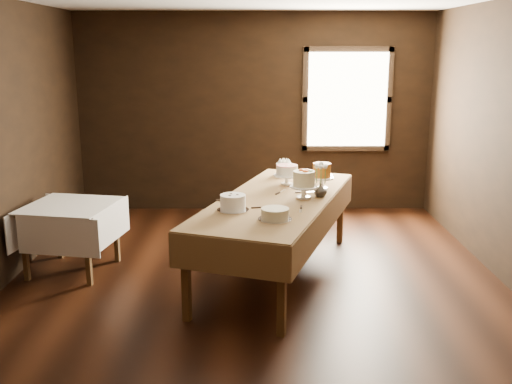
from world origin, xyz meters
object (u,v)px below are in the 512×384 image
object	(u,v)px
side_table	(70,212)
cake_server_d	(310,192)
cake_cream	(275,215)
cake_server_c	(282,191)
cake_meringue	(284,169)
cake_server_a	(268,207)
cake_server_e	(231,202)
cake_server_b	(301,211)
cake_lattice	(287,176)
cake_speckled	(323,171)
display_table	(277,204)
cake_flowers	(304,186)
flower_vase	(321,190)
cake_caramel	(322,178)
cake_swirl	(233,203)

from	to	relation	value
side_table	cake_server_d	distance (m)	2.52
cake_cream	cake_server_c	size ratio (longest dim) A/B	1.26
cake_meringue	cake_cream	size ratio (longest dim) A/B	0.83
cake_server_a	cake_server_e	distance (m)	0.41
cake_cream	cake_server_b	world-z (taller)	cake_cream
side_table	cake_cream	world-z (taller)	cake_cream
cake_lattice	cake_cream	size ratio (longest dim) A/B	1.09
cake_cream	cake_server_d	bearing A→B (deg)	68.01
cake_speckled	cake_meringue	bearing A→B (deg)	174.02
cake_server_e	cake_server_b	bearing A→B (deg)	-7.39
cake_cream	cake_meringue	bearing A→B (deg)	84.51
display_table	cake_server_a	distance (m)	0.38
cake_speckled	cake_server_c	size ratio (longest dim) A/B	1.07
cake_flowers	cake_server_b	size ratio (longest dim) A/B	1.21
cake_server_b	cake_server_c	bearing A→B (deg)	-163.19
cake_lattice	display_table	bearing A→B (deg)	-103.23
cake_cream	cake_server_a	size ratio (longest dim) A/B	1.26
cake_cream	cake_speckled	bearing A→B (deg)	70.73
display_table	cake_speckled	distance (m)	1.19
cake_server_d	flower_vase	size ratio (longest dim) A/B	1.74
flower_vase	cake_speckled	bearing A→B (deg)	82.05
display_table	cake_meringue	bearing A→B (deg)	83.05
display_table	cake_caramel	world-z (taller)	cake_caramel
cake_caramel	cake_server_b	bearing A→B (deg)	-108.73
cake_meringue	cake_server_a	distance (m)	1.47
cake_speckled	cake_lattice	bearing A→B (deg)	-134.79
side_table	cake_server_c	size ratio (longest dim) A/B	4.20
flower_vase	cake_server_d	bearing A→B (deg)	112.82
cake_cream	cake_server_d	xyz separation A→B (m)	(0.41, 1.02, -0.05)
cake_flowers	cake_speckled	bearing A→B (deg)	73.27
display_table	cake_cream	xyz separation A→B (m)	(-0.05, -0.78, 0.11)
side_table	cake_caramel	size ratio (longest dim) A/B	3.43
cake_swirl	flower_vase	bearing A→B (deg)	30.28
cake_swirl	cake_server_e	world-z (taller)	cake_swirl
cake_meringue	cake_server_e	xyz separation A→B (m)	(-0.58, -1.24, -0.06)
side_table	cake_server_a	world-z (taller)	cake_server_a
cake_cream	cake_server_d	size ratio (longest dim) A/B	1.26
cake_server_b	cake_server_a	bearing A→B (deg)	-105.31
cake_swirl	cake_server_b	xyz separation A→B (m)	(0.63, -0.01, -0.07)
cake_meringue	cake_swirl	size ratio (longest dim) A/B	0.83
cake_speckled	flower_vase	bearing A→B (deg)	-97.95
cake_speckled	cake_server_b	distance (m)	1.57
cake_speckled	cake_server_d	size ratio (longest dim) A/B	1.07
cake_server_e	cake_caramel	bearing A→B (deg)	48.50
side_table	cake_server_a	xyz separation A→B (m)	(2.05, -0.51, 0.20)
display_table	cake_caramel	distance (m)	0.65
cake_meringue	cake_server_d	size ratio (longest dim) A/B	1.05
cake_cream	flower_vase	world-z (taller)	flower_vase
cake_lattice	cake_server_a	distance (m)	0.98
cake_lattice	flower_vase	world-z (taller)	cake_lattice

